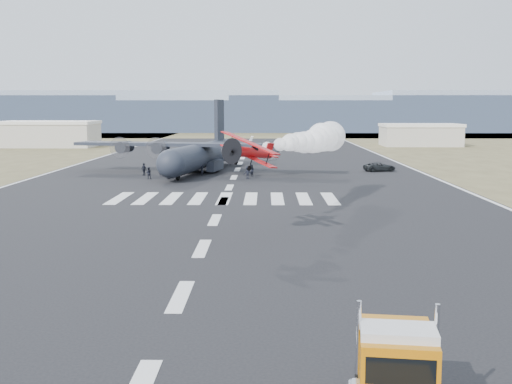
{
  "coord_description": "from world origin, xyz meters",
  "views": [
    {
      "loc": [
        4.64,
        -22.05,
        10.31
      ],
      "look_at": [
        3.94,
        25.45,
        4.0
      ],
      "focal_mm": 45.0,
      "sensor_mm": 36.0,
      "label": 1
    }
  ],
  "objects_px": {
    "crew_f": "(182,169)",
    "hangar_right": "(420,135)",
    "crew_d": "(144,169)",
    "crew_e": "(169,173)",
    "aerobatic_biplane": "(251,152)",
    "support_vehicle": "(380,167)",
    "crew_h": "(149,173)",
    "transport_aircraft": "(202,153)",
    "hangar_left": "(49,134)",
    "crew_b": "(252,171)",
    "crew_c": "(247,173)",
    "crew_a": "(161,171)",
    "crew_g": "(202,170)",
    "semi_truck": "(397,379)"
  },
  "relations": [
    {
      "from": "crew_f",
      "to": "hangar_right",
      "type": "bearing_deg",
      "value": -46.41
    },
    {
      "from": "crew_d",
      "to": "crew_e",
      "type": "bearing_deg",
      "value": -6.61
    },
    {
      "from": "aerobatic_biplane",
      "to": "support_vehicle",
      "type": "height_order",
      "value": "aerobatic_biplane"
    },
    {
      "from": "crew_e",
      "to": "crew_h",
      "type": "distance_m",
      "value": 2.91
    },
    {
      "from": "transport_aircraft",
      "to": "crew_f",
      "type": "bearing_deg",
      "value": -118.26
    },
    {
      "from": "hangar_left",
      "to": "crew_b",
      "type": "height_order",
      "value": "hangar_left"
    },
    {
      "from": "crew_c",
      "to": "crew_h",
      "type": "height_order",
      "value": "crew_c"
    },
    {
      "from": "hangar_right",
      "to": "crew_a",
      "type": "bearing_deg",
      "value": -126.32
    },
    {
      "from": "crew_h",
      "to": "crew_c",
      "type": "bearing_deg",
      "value": 168.2
    },
    {
      "from": "hangar_right",
      "to": "crew_d",
      "type": "distance_m",
      "value": 96.21
    },
    {
      "from": "hangar_left",
      "to": "crew_g",
      "type": "bearing_deg",
      "value": -56.46
    },
    {
      "from": "support_vehicle",
      "to": "crew_a",
      "type": "bearing_deg",
      "value": 88.97
    },
    {
      "from": "hangar_left",
      "to": "hangar_right",
      "type": "xyz_separation_m",
      "value": [
        98.0,
        5.0,
        -0.4
      ]
    },
    {
      "from": "transport_aircraft",
      "to": "crew_h",
      "type": "xyz_separation_m",
      "value": [
        -6.69,
        -10.17,
        -2.14
      ]
    },
    {
      "from": "crew_e",
      "to": "crew_g",
      "type": "height_order",
      "value": "crew_e"
    },
    {
      "from": "hangar_left",
      "to": "aerobatic_biplane",
      "type": "relative_size",
      "value": 4.55
    },
    {
      "from": "aerobatic_biplane",
      "to": "crew_g",
      "type": "relative_size",
      "value": 3.22
    },
    {
      "from": "hangar_right",
      "to": "crew_h",
      "type": "xyz_separation_m",
      "value": [
        -58.22,
        -80.31,
        -2.16
      ]
    },
    {
      "from": "crew_c",
      "to": "aerobatic_biplane",
      "type": "bearing_deg",
      "value": 71.56
    },
    {
      "from": "hangar_left",
      "to": "semi_truck",
      "type": "height_order",
      "value": "hangar_left"
    },
    {
      "from": "transport_aircraft",
      "to": "crew_d",
      "type": "bearing_deg",
      "value": -137.3
    },
    {
      "from": "crew_g",
      "to": "crew_h",
      "type": "bearing_deg",
      "value": -82.47
    },
    {
      "from": "crew_a",
      "to": "crew_d",
      "type": "distance_m",
      "value": 3.62
    },
    {
      "from": "crew_c",
      "to": "crew_h",
      "type": "xyz_separation_m",
      "value": [
        -14.28,
        -0.31,
        -0.06
      ]
    },
    {
      "from": "hangar_left",
      "to": "aerobatic_biplane",
      "type": "height_order",
      "value": "aerobatic_biplane"
    },
    {
      "from": "transport_aircraft",
      "to": "crew_b",
      "type": "xyz_separation_m",
      "value": [
        8.13,
        -6.64,
        -2.1
      ]
    },
    {
      "from": "hangar_left",
      "to": "hangar_right",
      "type": "bearing_deg",
      "value": 2.92
    },
    {
      "from": "hangar_left",
      "to": "crew_f",
      "type": "bearing_deg",
      "value": -57.38
    },
    {
      "from": "crew_e",
      "to": "transport_aircraft",
      "type": "bearing_deg",
      "value": -165.34
    },
    {
      "from": "crew_d",
      "to": "crew_f",
      "type": "height_order",
      "value": "crew_d"
    },
    {
      "from": "aerobatic_biplane",
      "to": "support_vehicle",
      "type": "distance_m",
      "value": 57.1
    },
    {
      "from": "transport_aircraft",
      "to": "crew_d",
      "type": "relative_size",
      "value": 21.48
    },
    {
      "from": "hangar_right",
      "to": "crew_e",
      "type": "relative_size",
      "value": 12.22
    },
    {
      "from": "hangar_left",
      "to": "transport_aircraft",
      "type": "relative_size",
      "value": 0.61
    },
    {
      "from": "aerobatic_biplane",
      "to": "transport_aircraft",
      "type": "distance_m",
      "value": 52.47
    },
    {
      "from": "crew_a",
      "to": "crew_f",
      "type": "height_order",
      "value": "crew_f"
    },
    {
      "from": "support_vehicle",
      "to": "crew_c",
      "type": "relative_size",
      "value": 2.86
    },
    {
      "from": "crew_f",
      "to": "crew_d",
      "type": "bearing_deg",
      "value": 98.45
    },
    {
      "from": "semi_truck",
      "to": "crew_d",
      "type": "bearing_deg",
      "value": 113.74
    },
    {
      "from": "semi_truck",
      "to": "crew_a",
      "type": "distance_m",
      "value": 77.66
    },
    {
      "from": "hangar_right",
      "to": "support_vehicle",
      "type": "xyz_separation_m",
      "value": [
        -22.82,
        -68.42,
        -2.29
      ]
    },
    {
      "from": "semi_truck",
      "to": "transport_aircraft",
      "type": "relative_size",
      "value": 0.19
    },
    {
      "from": "hangar_left",
      "to": "semi_truck",
      "type": "relative_size",
      "value": 3.16
    },
    {
      "from": "crew_a",
      "to": "crew_e",
      "type": "distance_m",
      "value": 3.26
    },
    {
      "from": "transport_aircraft",
      "to": "crew_h",
      "type": "relative_size",
      "value": 23.63
    },
    {
      "from": "crew_a",
      "to": "aerobatic_biplane",
      "type": "bearing_deg",
      "value": -83.3
    },
    {
      "from": "support_vehicle",
      "to": "crew_f",
      "type": "relative_size",
      "value": 3.16
    },
    {
      "from": "hangar_left",
      "to": "crew_d",
      "type": "relative_size",
      "value": 13.13
    },
    {
      "from": "semi_truck",
      "to": "transport_aircraft",
      "type": "xyz_separation_m",
      "value": [
        -14.39,
        82.35,
        1.31
      ]
    },
    {
      "from": "hangar_right",
      "to": "crew_a",
      "type": "relative_size",
      "value": 12.61
    }
  ]
}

